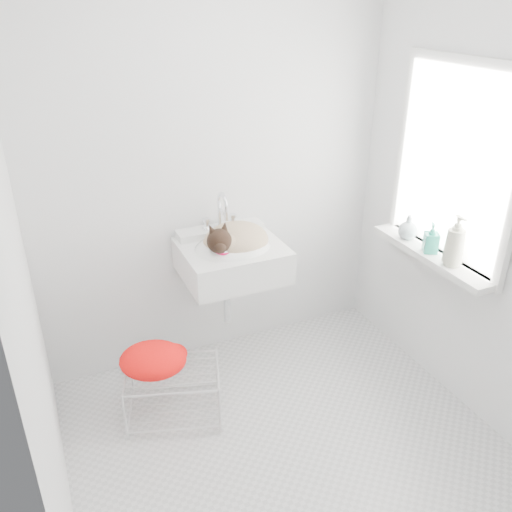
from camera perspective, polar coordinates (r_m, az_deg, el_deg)
name	(u,v)px	position (r m, az deg, el deg)	size (l,w,h in m)	color
floor	(285,441)	(3.05, 3.08, -19.17)	(2.20, 2.00, 0.02)	silver
back_wall	(214,167)	(3.19, -4.54, 9.48)	(2.20, 0.02, 2.50)	white
right_wall	(483,194)	(2.97, 23.14, 6.11)	(0.02, 2.00, 2.50)	white
left_wall	(20,278)	(2.10, -23.90, -2.15)	(0.02, 2.00, 2.50)	white
window_glass	(456,165)	(3.06, 20.64, 9.10)	(0.01, 0.80, 1.00)	white
window_frame	(454,165)	(3.05, 20.44, 9.08)	(0.04, 0.90, 1.10)	white
windowsill	(431,255)	(3.20, 18.20, 0.10)	(0.16, 0.88, 0.04)	white
sink	(232,245)	(3.11, -2.63, 1.14)	(0.59, 0.51, 0.24)	white
faucet	(220,213)	(3.21, -3.87, 4.66)	(0.21, 0.15, 0.21)	silver
cat	(235,240)	(3.08, -2.30, 1.72)	(0.45, 0.39, 0.26)	tan
wire_rack	(174,392)	(3.13, -8.79, -14.21)	(0.50, 0.35, 0.30)	silver
towel	(154,367)	(3.03, -10.89, -11.59)	(0.37, 0.26, 0.15)	red
bottle_a	(451,265)	(3.07, 20.13, -0.88)	(0.09, 0.09, 0.24)	beige
bottle_b	(429,252)	(3.18, 18.05, 0.43)	(0.08, 0.08, 0.17)	#208975
bottle_c	(407,238)	(3.32, 15.81, 1.84)	(0.11, 0.11, 0.15)	#B1BFC6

